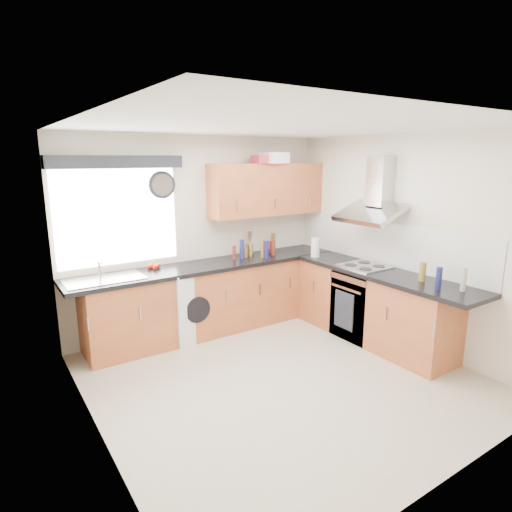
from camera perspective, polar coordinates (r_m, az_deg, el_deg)
ground_plane at (r=4.61m, az=3.41°, el=-15.88°), size 3.60×3.60×0.00m
ceiling at (r=4.05m, az=3.91°, el=16.86°), size 3.60×3.60×0.02m
wall_back at (r=5.66m, az=-7.47°, el=2.96°), size 3.60×0.02×2.50m
wall_front at (r=2.99m, az=25.17°, el=-7.25°), size 3.60×0.02×2.50m
wall_left at (r=3.42m, az=-21.23°, el=-4.48°), size 0.02×3.60×2.50m
wall_right at (r=5.42m, az=18.97°, el=1.91°), size 0.02×3.60×2.50m
window at (r=5.24m, az=-17.90°, el=4.95°), size 1.40×0.02×1.10m
window_blind at (r=5.11m, az=-18.11°, el=11.86°), size 1.50×0.18×0.14m
splashback at (r=5.61m, az=16.44°, el=1.71°), size 0.01×3.00×0.54m
base_cab_back at (r=5.57m, az=-6.82°, el=-5.91°), size 3.00×0.58×0.86m
base_cab_corner at (r=6.41m, az=6.09°, el=-3.37°), size 0.60×0.60×0.86m
base_cab_right at (r=5.50m, az=15.25°, el=-6.54°), size 0.58×2.10×0.86m
worktop_back at (r=5.48m, az=-5.96°, el=-1.25°), size 3.60×0.62×0.05m
worktop_right at (r=5.27m, az=16.69°, el=-2.31°), size 0.62×2.42×0.05m
sink at (r=5.00m, az=-19.57°, el=-2.54°), size 0.84×0.46×0.10m
oven at (r=5.59m, az=14.02°, el=-6.22°), size 0.56×0.58×0.85m
hob_plate at (r=5.45m, az=14.30°, el=-1.32°), size 0.52×0.52×0.01m
extractor_hood at (r=5.38m, az=15.53°, el=7.67°), size 0.52×0.78×0.66m
upper_cabinets at (r=5.93m, az=1.48°, el=8.86°), size 1.70×0.35×0.70m
washing_machine at (r=5.47m, az=-9.19°, el=-6.18°), size 0.69×0.67×0.89m
wall_clock at (r=5.35m, az=-12.35°, el=9.25°), size 0.33×0.04×0.33m
casserole at (r=5.85m, az=2.48°, el=12.93°), size 0.38×0.31×0.14m
storage_box at (r=5.73m, az=0.77°, el=12.75°), size 0.24×0.20×0.10m
utensil_pot at (r=5.98m, az=-0.81°, el=0.92°), size 0.12×0.12×0.13m
kitchen_roll at (r=5.83m, az=7.92°, el=1.12°), size 0.15×0.15×0.26m
tomato_cluster at (r=5.32m, az=-13.49°, el=-1.33°), size 0.18×0.18×0.07m
jar_0 at (r=5.71m, az=1.42°, el=0.88°), size 0.06×0.06×0.24m
jar_1 at (r=5.88m, az=-1.12°, el=0.81°), size 0.06×0.06×0.15m
jar_2 at (r=6.16m, az=2.33°, el=1.85°), size 0.06×0.06×0.25m
jar_3 at (r=5.80m, az=-0.72°, el=0.88°), size 0.04×0.04×0.20m
jar_4 at (r=5.68m, az=-1.89°, el=0.92°), size 0.06×0.06×0.26m
jar_5 at (r=5.65m, az=-2.94°, el=0.46°), size 0.04×0.04×0.18m
jar_6 at (r=5.74m, az=0.87°, el=0.90°), size 0.05×0.05×0.23m
jar_7 at (r=6.06m, az=2.06°, el=1.22°), size 0.05×0.05×0.16m
jar_8 at (r=5.78m, az=-1.43°, el=0.40°), size 0.07×0.07×0.11m
jar_9 at (r=5.88m, az=2.29°, el=0.99°), size 0.05×0.05×0.19m
bottle_0 at (r=4.99m, az=21.32°, el=-1.96°), size 0.07×0.07×0.21m
bottle_1 at (r=4.77m, az=25.96°, el=-2.81°), size 0.05×0.05×0.25m
bottle_2 at (r=4.73m, az=23.19°, el=-2.75°), size 0.06×0.06×0.24m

